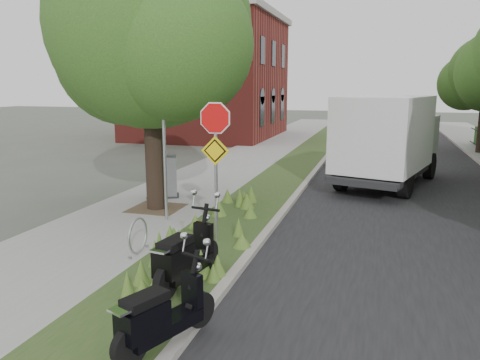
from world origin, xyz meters
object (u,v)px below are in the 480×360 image
object	(u,v)px
utility_cabinet	(162,177)
box_truck	(389,137)
sign_assembly	(215,143)
scooter_near	(182,263)
scooter_far	(156,322)

from	to	relation	value
utility_cabinet	box_truck	bearing A→B (deg)	32.54
box_truck	utility_cabinet	bearing A→B (deg)	-147.46
box_truck	utility_cabinet	world-z (taller)	box_truck
box_truck	utility_cabinet	xyz separation A→B (m)	(-6.74, -4.30, -1.02)
sign_assembly	utility_cabinet	distance (m)	4.97
scooter_near	scooter_far	xyz separation A→B (m)	(0.47, -1.91, -0.05)
scooter_near	scooter_far	world-z (taller)	scooter_near
scooter_near	utility_cabinet	size ratio (longest dim) A/B	1.47
sign_assembly	scooter_far	xyz separation A→B (m)	(0.73, -4.39, -1.80)
sign_assembly	box_truck	size ratio (longest dim) A/B	0.50
sign_assembly	box_truck	bearing A→B (deg)	65.01
sign_assembly	scooter_near	size ratio (longest dim) A/B	1.65
box_truck	sign_assembly	bearing A→B (deg)	-114.99
utility_cabinet	scooter_near	bearing A→B (deg)	-61.35
box_truck	utility_cabinet	distance (m)	8.06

